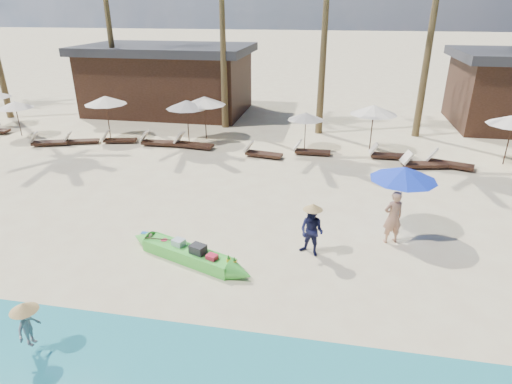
# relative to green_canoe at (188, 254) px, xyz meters

# --- Properties ---
(ground) EXTENTS (240.00, 240.00, 0.00)m
(ground) POSITION_rel_green_canoe_xyz_m (0.82, -0.05, -0.20)
(ground) COLOR beige
(ground) RESTS_ON ground
(green_canoe) EXTENTS (4.50, 1.93, 0.60)m
(green_canoe) POSITION_rel_green_canoe_xyz_m (0.00, 0.00, 0.00)
(green_canoe) COLOR #48CE3E
(green_canoe) RESTS_ON ground
(tourist) EXTENTS (0.72, 0.60, 1.68)m
(tourist) POSITION_rel_green_canoe_xyz_m (5.73, 2.11, 0.64)
(tourist) COLOR tan
(tourist) RESTS_ON ground
(vendor_green) EXTENTS (0.90, 0.82, 1.50)m
(vendor_green) POSITION_rel_green_canoe_xyz_m (3.39, 0.96, 0.55)
(vendor_green) COLOR #15183B
(vendor_green) RESTS_ON ground
(vendor_yellow) EXTENTS (0.36, 0.60, 0.92)m
(vendor_yellow) POSITION_rel_green_canoe_xyz_m (-2.05, -3.91, 0.44)
(vendor_yellow) COLOR gray
(vendor_yellow) RESTS_ON ground
(blue_umbrella) EXTENTS (2.03, 2.03, 2.18)m
(blue_umbrella) POSITION_rel_green_canoe_xyz_m (5.99, 2.87, 1.77)
(blue_umbrella) COLOR #99999E
(blue_umbrella) RESTS_ON ground
(resort_parasol_2) EXTENTS (1.86, 1.86, 1.92)m
(resort_parasol_2) POSITION_rel_green_canoe_xyz_m (-13.16, 10.31, 1.53)
(resort_parasol_2) COLOR #361E16
(resort_parasol_2) RESTS_ON ground
(resort_parasol_3) EXTENTS (2.20, 2.20, 2.27)m
(resort_parasol_3) POSITION_rel_green_canoe_xyz_m (-8.16, 10.90, 1.84)
(resort_parasol_3) COLOR #361E16
(resort_parasol_3) RESTS_ON ground
(lounger_3_left) EXTENTS (1.98, 1.15, 0.64)m
(lounger_3_left) POSITION_rel_green_canoe_xyz_m (-10.61, 8.98, 0.01)
(lounger_3_left) COLOR #361E16
(lounger_3_left) RESTS_ON ground
(lounger_3_right) EXTENTS (1.76, 1.00, 0.57)m
(lounger_3_right) POSITION_rel_green_canoe_xyz_m (-9.15, 9.58, -0.01)
(lounger_3_right) COLOR #361E16
(lounger_3_right) RESTS_ON ground
(resort_parasol_4) EXTENTS (2.13, 2.13, 2.20)m
(resort_parasol_4) POSITION_rel_green_canoe_xyz_m (-3.71, 10.99, 1.78)
(resort_parasol_4) COLOR #361E16
(resort_parasol_4) RESTS_ON ground
(lounger_4_left) EXTENTS (1.80, 0.89, 0.59)m
(lounger_4_left) POSITION_rel_green_canoe_xyz_m (-7.30, 10.08, -0.00)
(lounger_4_left) COLOR #361E16
(lounger_4_left) RESTS_ON ground
(lounger_4_right) EXTENTS (1.97, 0.67, 0.66)m
(lounger_4_right) POSITION_rel_green_canoe_xyz_m (-5.07, 10.01, 0.02)
(lounger_4_right) COLOR #361E16
(lounger_4_right) RESTS_ON ground
(resort_parasol_5) EXTENTS (2.22, 2.22, 2.29)m
(resort_parasol_5) POSITION_rel_green_canoe_xyz_m (-2.95, 11.64, 1.86)
(resort_parasol_5) COLOR #361E16
(resort_parasol_5) RESTS_ON ground
(lounger_5_left) EXTENTS (2.07, 0.87, 0.68)m
(lounger_5_left) POSITION_rel_green_canoe_xyz_m (-3.20, 9.96, 0.03)
(lounger_5_left) COLOR #361E16
(lounger_5_left) RESTS_ON ground
(resort_parasol_6) EXTENTS (1.79, 1.79, 1.85)m
(resort_parasol_6) POSITION_rel_green_canoe_xyz_m (2.42, 10.88, 1.46)
(resort_parasol_6) COLOR #361E16
(resort_parasol_6) RESTS_ON ground
(lounger_6_left) EXTENTS (1.90, 0.86, 0.62)m
(lounger_6_left) POSITION_rel_green_canoe_xyz_m (0.50, 9.23, 0.01)
(lounger_6_left) COLOR #361E16
(lounger_6_left) RESTS_ON ground
(lounger_6_right) EXTENTS (1.79, 0.57, 0.61)m
(lounger_6_right) POSITION_rel_green_canoe_xyz_m (2.75, 10.01, 0.00)
(lounger_6_right) COLOR #361E16
(lounger_6_right) RESTS_ON ground
(resort_parasol_7) EXTENTS (2.25, 2.25, 2.32)m
(resort_parasol_7) POSITION_rel_green_canoe_xyz_m (5.61, 11.00, 1.89)
(resort_parasol_7) COLOR #361E16
(resort_parasol_7) RESTS_ON ground
(lounger_7_left) EXTENTS (1.90, 0.61, 0.64)m
(lounger_7_left) POSITION_rel_green_canoe_xyz_m (6.36, 10.07, 0.01)
(lounger_7_left) COLOR #361E16
(lounger_7_left) RESTS_ON ground
(lounger_7_right) EXTENTS (2.07, 0.99, 0.67)m
(lounger_7_right) POSITION_rel_green_canoe_xyz_m (7.72, 9.03, 0.02)
(lounger_7_right) COLOR #361E16
(lounger_7_right) RESTS_ON ground
(lounger_8_left) EXTENTS (2.07, 1.20, 0.67)m
(lounger_8_left) POSITION_rel_green_canoe_xyz_m (8.90, 9.35, 0.02)
(lounger_8_left) COLOR #361E16
(lounger_8_left) RESTS_ON ground
(pavilion_west) EXTENTS (10.80, 6.60, 4.30)m
(pavilion_west) POSITION_rel_green_canoe_xyz_m (-7.18, 17.45, 1.99)
(pavilion_west) COLOR #361E16
(pavilion_west) RESTS_ON ground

